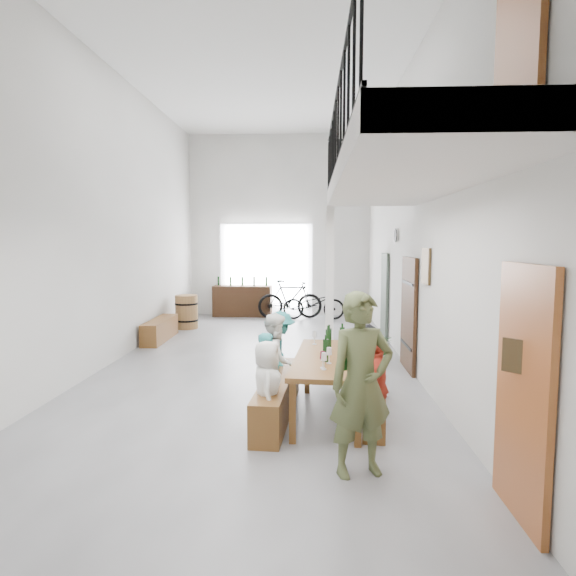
# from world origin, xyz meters

# --- Properties ---
(floor) EXTENTS (12.00, 12.00, 0.00)m
(floor) POSITION_xyz_m (0.00, 0.00, 0.00)
(floor) COLOR slate
(floor) RESTS_ON ground
(room_walls) EXTENTS (12.00, 12.00, 12.00)m
(room_walls) POSITION_xyz_m (0.00, 0.00, 3.55)
(room_walls) COLOR silver
(room_walls) RESTS_ON ground
(gateway_portal) EXTENTS (2.80, 0.08, 2.80)m
(gateway_portal) POSITION_xyz_m (-0.40, 5.94, 1.40)
(gateway_portal) COLOR white
(gateway_portal) RESTS_ON ground
(right_wall_decor) EXTENTS (0.07, 8.28, 5.07)m
(right_wall_decor) POSITION_xyz_m (2.70, -1.87, 1.74)
(right_wall_decor) COLOR #954C23
(right_wall_decor) RESTS_ON ground
(balcony) EXTENTS (1.52, 5.62, 4.00)m
(balcony) POSITION_xyz_m (1.98, -3.13, 2.96)
(balcony) COLOR silver
(balcony) RESTS_ON ground
(tasting_table) EXTENTS (1.04, 2.19, 0.79)m
(tasting_table) POSITION_xyz_m (1.22, -2.65, 0.71)
(tasting_table) COLOR brown
(tasting_table) RESTS_ON ground
(bench_inner) EXTENTS (0.51, 2.21, 0.50)m
(bench_inner) POSITION_xyz_m (0.55, -2.68, 0.25)
(bench_inner) COLOR brown
(bench_inner) RESTS_ON ground
(bench_wall) EXTENTS (0.51, 1.99, 0.45)m
(bench_wall) POSITION_xyz_m (1.82, -2.58, 0.23)
(bench_wall) COLOR brown
(bench_wall) RESTS_ON ground
(tableware) EXTENTS (0.50, 1.43, 0.35)m
(tableware) POSITION_xyz_m (1.23, -2.50, 0.93)
(tableware) COLOR black
(tableware) RESTS_ON tasting_table
(side_bench) EXTENTS (0.40, 1.74, 0.49)m
(side_bench) POSITION_xyz_m (-2.50, 2.01, 0.24)
(side_bench) COLOR brown
(side_bench) RESTS_ON ground
(oak_barrel) EXTENTS (0.59, 0.59, 0.87)m
(oak_barrel) POSITION_xyz_m (-2.28, 3.54, 0.44)
(oak_barrel) COLOR #93633A
(oak_barrel) RESTS_ON ground
(serving_counter) EXTENTS (1.78, 0.56, 0.93)m
(serving_counter) POSITION_xyz_m (-1.11, 5.65, 0.47)
(serving_counter) COLOR #321B0D
(serving_counter) RESTS_ON ground
(counter_bottles) EXTENTS (1.53, 0.15, 0.28)m
(counter_bottles) POSITION_xyz_m (-1.11, 5.67, 1.07)
(counter_bottles) COLOR black
(counter_bottles) RESTS_ON serving_counter
(guest_left_a) EXTENTS (0.40, 0.57, 1.13)m
(guest_left_a) POSITION_xyz_m (0.47, -3.33, 0.56)
(guest_left_a) COLOR white
(guest_left_a) RESTS_ON ground
(guest_left_b) EXTENTS (0.39, 0.47, 1.12)m
(guest_left_b) POSITION_xyz_m (0.44, -2.78, 0.56)
(guest_left_b) COLOR teal
(guest_left_b) RESTS_ON ground
(guest_left_c) EXTENTS (0.49, 0.63, 1.29)m
(guest_left_c) POSITION_xyz_m (0.50, -2.29, 0.65)
(guest_left_c) COLOR white
(guest_left_c) RESTS_ON ground
(guest_left_d) EXTENTS (0.51, 0.83, 1.24)m
(guest_left_d) POSITION_xyz_m (0.52, -1.71, 0.62)
(guest_left_d) COLOR teal
(guest_left_d) RESTS_ON ground
(guest_right_a) EXTENTS (0.46, 0.73, 1.16)m
(guest_right_a) POSITION_xyz_m (1.76, -3.25, 0.58)
(guest_right_a) COLOR red
(guest_right_a) RESTS_ON ground
(guest_right_b) EXTENTS (0.44, 1.13, 1.19)m
(guest_right_b) POSITION_xyz_m (1.71, -2.46, 0.59)
(guest_right_b) COLOR black
(guest_right_b) RESTS_ON ground
(guest_right_c) EXTENTS (0.34, 0.50, 1.01)m
(guest_right_c) POSITION_xyz_m (1.73, -2.05, 0.51)
(guest_right_c) COLOR white
(guest_right_c) RESTS_ON ground
(host_standing) EXTENTS (0.76, 0.62, 1.80)m
(host_standing) POSITION_xyz_m (1.47, -4.21, 0.90)
(host_standing) COLOR #505932
(host_standing) RESTS_ON ground
(potted_plant) EXTENTS (0.36, 0.32, 0.38)m
(potted_plant) POSITION_xyz_m (2.45, 0.84, 0.19)
(potted_plant) COLOR #214A1C
(potted_plant) RESTS_ON ground
(bicycle_near) EXTENTS (1.80, 0.65, 0.94)m
(bicycle_near) POSITION_xyz_m (1.06, 5.16, 0.47)
(bicycle_near) COLOR black
(bicycle_near) RESTS_ON ground
(bicycle_far) EXTENTS (1.95, 0.75, 1.14)m
(bicycle_far) POSITION_xyz_m (0.36, 5.29, 0.57)
(bicycle_far) COLOR black
(bicycle_far) RESTS_ON ground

